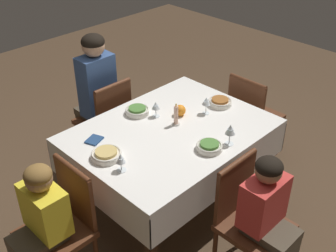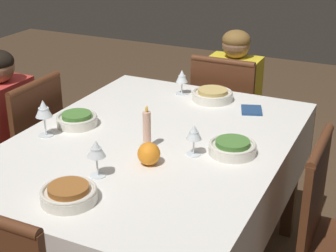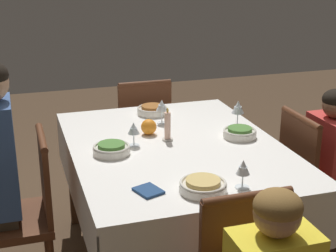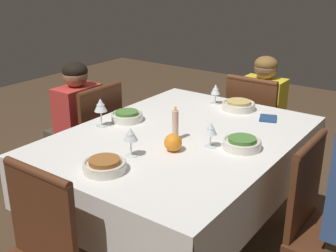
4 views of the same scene
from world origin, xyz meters
TOP-DOWN VIEW (x-y plane):
  - ground_plane at (0.00, 0.00)m, footprint 8.00×8.00m
  - dining_table at (0.00, 0.00)m, footprint 1.44×1.08m
  - chair_south at (0.00, -0.79)m, footprint 0.40×0.40m
  - chair_north at (0.10, 0.79)m, footprint 0.40×0.40m
  - chair_east at (0.97, -0.00)m, footprint 0.40×0.40m
  - chair_west at (-0.97, 0.06)m, footprint 0.40×0.40m
  - person_adult_denim at (0.00, -0.94)m, footprint 0.30×0.34m
  - person_child_red at (0.10, 0.95)m, footprint 0.30×0.33m
  - person_child_yellow at (1.13, -0.00)m, footprint 0.33×0.30m
  - bowl_south at (0.03, -0.34)m, footprint 0.19×0.19m
  - wine_glass_south at (-0.05, -0.21)m, footprint 0.06×0.06m
  - bowl_north at (-0.00, 0.37)m, footprint 0.18×0.18m
  - wine_glass_north at (-0.15, 0.42)m, footprint 0.07×0.07m
  - bowl_east at (0.55, -0.06)m, footprint 0.20×0.20m
  - wine_glass_east at (0.57, 0.12)m, footprint 0.06×0.06m
  - bowl_west at (-0.54, 0.03)m, footprint 0.19×0.19m
  - wine_glass_west at (-0.35, 0.03)m, footprint 0.07×0.07m
  - candle_centerpiece at (-0.07, -0.02)m, footprint 0.06×0.06m
  - orange_fruit at (-0.19, -0.09)m, footprint 0.09×0.09m
  - napkin_red_folded at (0.49, -0.28)m, footprint 0.14×0.13m

SIDE VIEW (x-z plane):
  - ground_plane at x=0.00m, z-range 0.00..0.00m
  - chair_south at x=0.00m, z-range 0.05..0.91m
  - chair_north at x=0.10m, z-range 0.05..0.91m
  - chair_east at x=0.97m, z-range 0.05..0.91m
  - chair_west at x=-0.97m, z-range 0.05..0.91m
  - person_child_yellow at x=1.13m, z-range 0.05..1.02m
  - person_child_red at x=0.10m, z-range 0.05..1.04m
  - dining_table at x=0.00m, z-range 0.28..1.01m
  - person_adult_denim at x=0.00m, z-range 0.08..1.31m
  - napkin_red_folded at x=0.49m, z-range 0.73..0.74m
  - bowl_east at x=0.55m, z-range 0.73..0.79m
  - bowl_west at x=-0.54m, z-range 0.73..0.79m
  - bowl_south at x=0.03m, z-range 0.73..0.79m
  - bowl_north at x=0.00m, z-range 0.73..0.79m
  - orange_fruit at x=-0.19m, z-range 0.73..0.82m
  - candle_centerpiece at x=-0.07m, z-range 0.71..0.89m
  - wine_glass_east at x=0.57m, z-range 0.76..0.89m
  - wine_glass_south at x=-0.05m, z-range 0.76..0.89m
  - wine_glass_west at x=-0.35m, z-range 0.77..0.91m
  - wine_glass_north at x=-0.15m, z-range 0.77..0.93m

